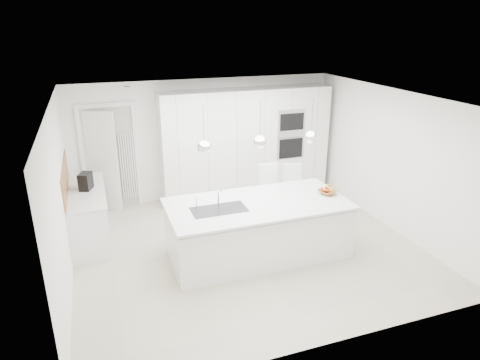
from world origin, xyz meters
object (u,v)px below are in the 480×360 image
object	(u,v)px
espresso_machine	(86,181)
bar_stool_left	(271,196)
island_base	(258,231)
fruit_bowl	(327,192)
bar_stool_right	(295,194)

from	to	relation	value
espresso_machine	bar_stool_left	distance (m)	3.24
island_base	bar_stool_left	distance (m)	1.13
fruit_bowl	bar_stool_right	world-z (taller)	bar_stool_right
island_base	fruit_bowl	distance (m)	1.32
fruit_bowl	espresso_machine	distance (m)	4.06
espresso_machine	bar_stool_left	xyz separation A→B (m)	(3.14, -0.61, -0.47)
island_base	bar_stool_right	size ratio (longest dim) A/B	2.58
island_base	espresso_machine	distance (m)	3.03
bar_stool_left	fruit_bowl	bearing A→B (deg)	-54.14
espresso_machine	fruit_bowl	bearing A→B (deg)	-1.94
espresso_machine	bar_stool_right	distance (m)	3.74
bar_stool_left	bar_stool_right	xyz separation A→B (m)	(0.51, 0.04, -0.03)
bar_stool_right	fruit_bowl	bearing A→B (deg)	-72.51
fruit_bowl	bar_stool_right	distance (m)	1.06
fruit_bowl	bar_stool_left	xyz separation A→B (m)	(-0.61, 0.94, -0.36)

